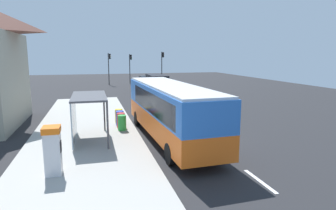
% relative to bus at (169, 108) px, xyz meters
% --- Properties ---
extents(ground_plane, '(56.00, 92.00, 0.04)m').
position_rel_bus_xyz_m(ground_plane, '(1.71, 13.70, -1.86)').
color(ground_plane, '#262628').
extents(sidewalk_platform, '(6.20, 30.00, 0.18)m').
position_rel_bus_xyz_m(sidewalk_platform, '(-4.69, 1.70, -1.75)').
color(sidewalk_platform, '#ADAAA3').
rests_on(sidewalk_platform, ground).
extents(lane_stripe_seg_0, '(0.16, 2.20, 0.01)m').
position_rel_bus_xyz_m(lane_stripe_seg_0, '(1.96, -6.30, -1.84)').
color(lane_stripe_seg_0, silver).
rests_on(lane_stripe_seg_0, ground).
extents(lane_stripe_seg_1, '(0.16, 2.20, 0.01)m').
position_rel_bus_xyz_m(lane_stripe_seg_1, '(1.96, -1.30, -1.84)').
color(lane_stripe_seg_1, silver).
rests_on(lane_stripe_seg_1, ground).
extents(lane_stripe_seg_2, '(0.16, 2.20, 0.01)m').
position_rel_bus_xyz_m(lane_stripe_seg_2, '(1.96, 3.70, -1.84)').
color(lane_stripe_seg_2, silver).
rests_on(lane_stripe_seg_2, ground).
extents(lane_stripe_seg_3, '(0.16, 2.20, 0.01)m').
position_rel_bus_xyz_m(lane_stripe_seg_3, '(1.96, 8.70, -1.84)').
color(lane_stripe_seg_3, silver).
rests_on(lane_stripe_seg_3, ground).
extents(lane_stripe_seg_4, '(0.16, 2.20, 0.01)m').
position_rel_bus_xyz_m(lane_stripe_seg_4, '(1.96, 13.70, -1.84)').
color(lane_stripe_seg_4, silver).
rests_on(lane_stripe_seg_4, ground).
extents(lane_stripe_seg_5, '(0.16, 2.20, 0.01)m').
position_rel_bus_xyz_m(lane_stripe_seg_5, '(1.96, 18.70, -1.84)').
color(lane_stripe_seg_5, silver).
rests_on(lane_stripe_seg_5, ground).
extents(lane_stripe_seg_6, '(0.16, 2.20, 0.01)m').
position_rel_bus_xyz_m(lane_stripe_seg_6, '(1.96, 23.70, -1.84)').
color(lane_stripe_seg_6, silver).
rests_on(lane_stripe_seg_6, ground).
extents(lane_stripe_seg_7, '(0.16, 2.20, 0.01)m').
position_rel_bus_xyz_m(lane_stripe_seg_7, '(1.96, 28.70, -1.84)').
color(lane_stripe_seg_7, silver).
rests_on(lane_stripe_seg_7, ground).
extents(bus, '(2.93, 11.10, 3.21)m').
position_rel_bus_xyz_m(bus, '(0.00, 0.00, 0.00)').
color(bus, orange).
rests_on(bus, ground).
extents(white_van, '(2.05, 5.21, 2.30)m').
position_rel_bus_xyz_m(white_van, '(3.91, 20.74, -0.50)').
color(white_van, black).
rests_on(white_van, ground).
extents(sedan_near, '(2.00, 4.48, 1.52)m').
position_rel_bus_xyz_m(sedan_near, '(4.01, 29.17, -1.05)').
color(sedan_near, '#A51919').
rests_on(sedan_near, ground).
extents(ticket_machine, '(0.66, 0.76, 1.94)m').
position_rel_bus_xyz_m(ticket_machine, '(-5.80, -3.97, -0.67)').
color(ticket_machine, silver).
rests_on(ticket_machine, sidewalk_platform).
extents(recycling_bin_green, '(0.52, 0.52, 0.95)m').
position_rel_bus_xyz_m(recycling_bin_green, '(-2.49, 2.15, -1.19)').
color(recycling_bin_green, green).
rests_on(recycling_bin_green, sidewalk_platform).
extents(recycling_bin_red, '(0.52, 0.52, 0.95)m').
position_rel_bus_xyz_m(recycling_bin_red, '(-2.49, 2.85, -1.19)').
color(recycling_bin_red, red).
rests_on(recycling_bin_red, sidewalk_platform).
extents(recycling_bin_blue, '(0.52, 0.52, 0.95)m').
position_rel_bus_xyz_m(recycling_bin_blue, '(-2.49, 3.55, -1.19)').
color(recycling_bin_blue, blue).
rests_on(recycling_bin_blue, sidewalk_platform).
extents(recycling_bin_yellow, '(0.52, 0.52, 0.95)m').
position_rel_bus_xyz_m(recycling_bin_yellow, '(-2.49, 4.25, -1.19)').
color(recycling_bin_yellow, yellow).
rests_on(recycling_bin_yellow, sidewalk_platform).
extents(traffic_light_near_side, '(0.49, 0.28, 5.32)m').
position_rel_bus_xyz_m(traffic_light_near_side, '(7.21, 31.19, 1.67)').
color(traffic_light_near_side, '#2D2D2D').
rests_on(traffic_light_near_side, ground).
extents(traffic_light_far_side, '(0.49, 0.28, 5.07)m').
position_rel_bus_xyz_m(traffic_light_far_side, '(-1.39, 31.99, 1.53)').
color(traffic_light_far_side, '#2D2D2D').
rests_on(traffic_light_far_side, ground).
extents(traffic_light_median, '(0.49, 0.28, 4.94)m').
position_rel_bus_xyz_m(traffic_light_median, '(2.11, 32.79, 1.44)').
color(traffic_light_median, '#2D2D2D').
rests_on(traffic_light_median, ground).
extents(bus_shelter, '(1.80, 4.00, 2.50)m').
position_rel_bus_xyz_m(bus_shelter, '(-4.70, 0.50, 0.25)').
color(bus_shelter, '#4C4C51').
rests_on(bus_shelter, sidewalk_platform).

